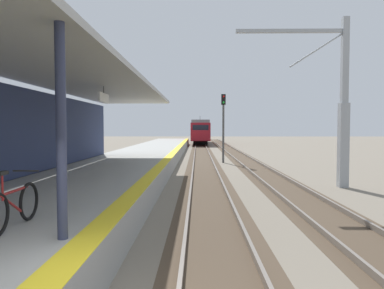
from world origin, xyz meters
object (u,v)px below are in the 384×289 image
(bicycle_beside_commuter, at_px, (14,206))
(rail_signal_post, at_px, (223,121))
(approaching_train, at_px, (200,131))
(catenary_pylon_far_side, at_px, (337,106))

(bicycle_beside_commuter, relative_size, rail_signal_post, 0.35)
(approaching_train, xyz_separation_m, rail_signal_post, (1.52, -33.61, 1.02))
(bicycle_beside_commuter, height_order, catenary_pylon_far_side, catenary_pylon_far_side)
(catenary_pylon_far_side, bearing_deg, approaching_train, 97.25)
(approaching_train, distance_m, catenary_pylon_far_side, 45.47)
(approaching_train, distance_m, bicycle_beside_commuter, 55.26)
(approaching_train, distance_m, rail_signal_post, 33.66)
(approaching_train, relative_size, rail_signal_post, 3.77)
(rail_signal_post, bearing_deg, bicycle_beside_commuter, -103.43)
(bicycle_beside_commuter, xyz_separation_m, rail_signal_post, (5.14, 21.52, 1.90))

